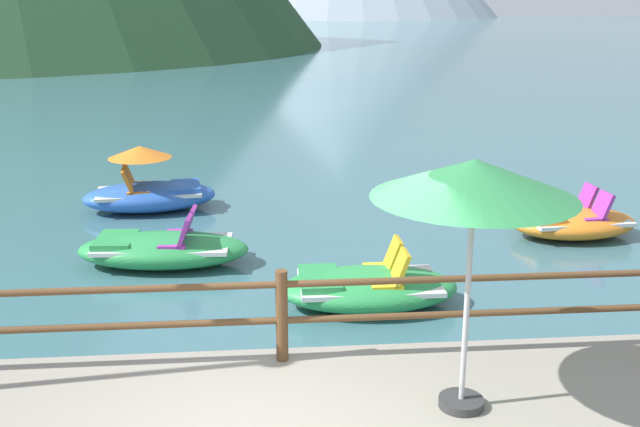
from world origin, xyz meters
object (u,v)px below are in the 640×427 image
object	(u,v)px
pedal_boat_2	(162,249)
pedal_boat_3	(573,222)
beach_umbrella	(474,182)
pedal_boat_1	(149,190)
pedal_boat_0	(368,287)

from	to	relation	value
pedal_boat_2	pedal_boat_3	world-z (taller)	pedal_boat_2
pedal_boat_2	pedal_boat_3	distance (m)	6.76
beach_umbrella	pedal_boat_1	xyz separation A→B (m)	(-3.78, 8.01, -2.04)
pedal_boat_0	pedal_boat_1	world-z (taller)	pedal_boat_1
pedal_boat_0	pedal_boat_1	size ratio (longest dim) A/B	0.91
pedal_boat_2	pedal_boat_0	bearing A→B (deg)	-31.72
pedal_boat_1	beach_umbrella	bearing A→B (deg)	-64.71
pedal_boat_0	pedal_boat_3	bearing A→B (deg)	33.91
pedal_boat_2	pedal_boat_3	xyz separation A→B (m)	(6.71, 0.85, -0.01)
pedal_boat_0	pedal_boat_3	size ratio (longest dim) A/B	1.05
pedal_boat_1	pedal_boat_3	bearing A→B (deg)	-16.71
beach_umbrella	pedal_boat_3	bearing A→B (deg)	58.83
beach_umbrella	pedal_boat_1	size ratio (longest dim) A/B	0.87
beach_umbrella	pedal_boat_2	bearing A→B (deg)	122.72
beach_umbrella	pedal_boat_0	world-z (taller)	beach_umbrella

